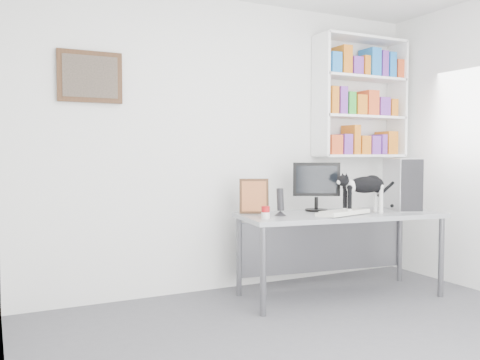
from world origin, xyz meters
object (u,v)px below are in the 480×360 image
Objects in this scene: pc_tower at (402,184)px; desk at (340,255)px; monitor at (316,186)px; speaker at (280,201)px; bookshelf at (361,98)px; leaning_print at (254,196)px; soup_can at (266,212)px; keyboard at (343,213)px; cat at (364,194)px.

desk is at bearing -157.57° from pc_tower.
monitor reaches higher than speaker.
bookshelf reaches higher than leaning_print.
soup_can is (-0.21, -0.12, -0.07)m from speaker.
speaker is at bearing 143.19° from keyboard.
soup_can is at bearing -169.14° from desk.
bookshelf is 12.41× the size of soup_can.
speaker is at bearing -34.15° from leaning_print.
monitor reaches higher than desk.
leaning_print is (-0.13, 0.23, 0.04)m from speaker.
keyboard is at bearing -137.23° from bookshelf.
monitor is at bearing 21.14° from soup_can.
speaker reaches higher than soup_can.
bookshelf is 1.90m from soup_can.
leaning_print is at bearing -157.89° from monitor.
soup_can is at bearing -76.88° from leaning_print.
keyboard is 0.78m from leaning_print.
bookshelf reaches higher than cat.
keyboard is 0.81m from pc_tower.
bookshelf is at bearing 36.19° from leaning_print.
desk is 5.65× the size of leaning_print.
bookshelf is 1.04m from pc_tower.
keyboard is at bearing -109.56° from desk.
monitor is 0.61m from leaning_print.
desk is 3.24× the size of cat.
soup_can reaches higher than desk.
speaker is (-0.47, -0.15, -0.11)m from monitor.
pc_tower is 1.99× the size of speaker.
speaker is (-1.28, 0.08, -0.12)m from pc_tower.
monitor is 0.82× the size of cat.
monitor is at bearing 123.45° from desk.
pc_tower is 1.45m from leaning_print.
cat is at bearing -34.14° from desk.
bookshelf is at bearing 22.63° from soup_can.
pc_tower is at bearing -7.83° from keyboard.
cat is (0.26, -0.36, -0.06)m from monitor.
soup_can is at bearing 174.85° from cat.
monitor is at bearing -156.12° from bookshelf.
monitor reaches higher than cat.
keyboard is at bearing -8.72° from speaker.
leaning_print is at bearing -169.11° from pc_tower.
soup_can is (-0.72, 0.08, 0.03)m from keyboard.
cat reaches higher than keyboard.
cat is at bearing -4.18° from speaker.
bookshelf is 2.24× the size of cat.
keyboard is 0.26m from cat.
pc_tower is (0.71, -0.01, 0.61)m from desk.
cat is (0.15, -0.14, 0.54)m from desk.
desk is 17.92× the size of soup_can.
leaning_print is 0.57× the size of cat.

